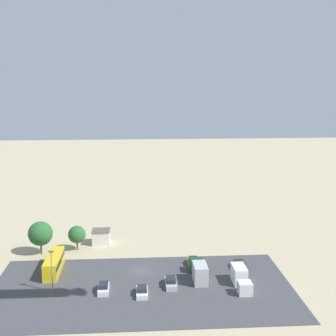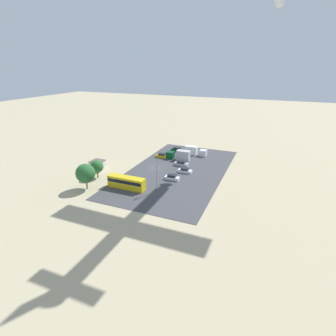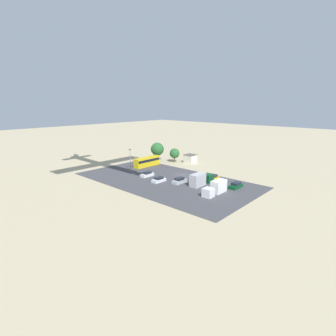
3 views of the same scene
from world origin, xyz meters
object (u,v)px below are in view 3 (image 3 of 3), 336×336
Objects in this scene: parked_car_1 at (159,180)px; parked_car_0 at (236,185)px; shed_building at (190,159)px; parked_car_2 at (213,178)px; parked_car_4 at (147,174)px; bus at (147,161)px; parked_truck_0 at (216,188)px; parked_car_3 at (179,181)px; parked_truck_1 at (201,179)px.

parked_car_0 is at bearing -152.53° from parked_car_1.
parked_car_0 is at bearing 149.73° from shed_building.
parked_car_4 is at bearing -147.57° from parked_car_2.
bus is 13.64m from parked_car_4.
parked_car_0 reaches higher than parked_car_1.
parked_car_4 is at bearing 95.04° from shed_building.
parked_car_1 is at bearing 7.78° from parked_truck_0.
shed_building is 0.95× the size of parked_car_1.
parked_truck_0 is at bearing -3.15° from parked_car_3.
parked_car_4 is at bearing -173.23° from parked_car_3.
parked_car_1 is 17.72m from parked_truck_0.
parked_car_0 is (-27.83, 16.24, -0.87)m from shed_building.
parked_truck_0 is at bearing -172.22° from parked_car_1.
parked_car_4 reaches higher than parked_car_2.
parked_car_3 is at bearing 121.10° from shed_building.
bus reaches higher than parked_car_3.
parked_car_4 is (6.62, -1.68, 0.04)m from parked_car_1.
parked_truck_1 reaches higher than parked_car_1.
parked_truck_1 is (-0.24, 6.74, 0.94)m from parked_car_2.
parked_car_1 is 6.00m from parked_car_3.
bus is at bearing 62.81° from shed_building.
shed_building is 0.96× the size of parked_car_2.
parked_car_2 is at bearing 61.09° from parked_car_3.
bus is 2.48× the size of parked_car_1.
parked_truck_0 is (-24.15, -0.71, 0.80)m from parked_car_4.
parked_car_2 is (8.74, -2.54, -0.03)m from parked_car_0.
parked_car_0 is 9.10m from parked_car_2.
parked_car_0 is 7.70m from parked_truck_0.
shed_building is 35.44m from parked_truck_0.
parked_car_1 is 1.01× the size of parked_car_2.
shed_building reaches higher than parked_car_2.
parked_car_4 is (-9.99, 9.22, -1.12)m from bus.
parked_truck_0 is (-7.22, 10.04, 0.83)m from parked_car_2.
shed_building reaches higher than parked_car_3.
parked_truck_1 is at bearing -153.67° from parked_car_0.
parked_truck_0 reaches higher than parked_car_2.
parked_truck_0 is 7.72m from parked_truck_1.
parked_car_2 is 20.06m from parked_car_4.
parked_truck_1 reaches higher than parked_car_3.
parked_car_4 is at bearing -14.27° from parked_car_1.
parked_truck_1 is at bearing -166.83° from parked_car_4.
parked_car_3 is (-13.92, 23.07, -0.85)m from shed_building.
shed_building is 28.14m from parked_truck_1.
parked_truck_1 is at bearing 25.86° from parked_car_3.
parked_car_2 is 0.90× the size of parked_car_3.
parked_car_4 is (11.76, 1.40, -0.02)m from parked_car_3.
bus reaches higher than parked_truck_0.
shed_building is 0.94× the size of parked_car_4.
parked_car_2 is 12.40m from parked_truck_0.
bus reaches higher than parked_car_2.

